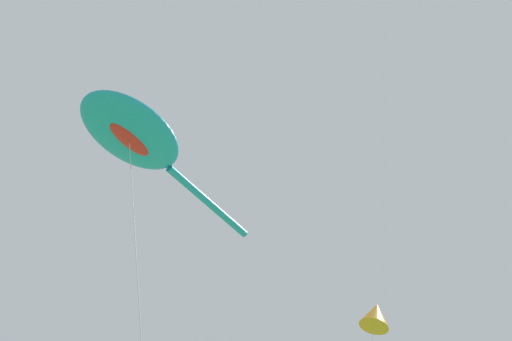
# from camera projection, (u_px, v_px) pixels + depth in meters

# --- Properties ---
(big_show_kite) EXTENTS (9.50, 4.46, 15.38)m
(big_show_kite) POSITION_uv_depth(u_px,v_px,m) (136.00, 137.00, 17.84)
(big_show_kite) COLOR #1E8CBF
(big_show_kite) RESTS_ON ground
(small_kite_tiny_distant) EXTENTS (3.78, 2.88, 12.52)m
(small_kite_tiny_distant) POSITION_uv_depth(u_px,v_px,m) (376.00, 315.00, 21.30)
(small_kite_tiny_distant) COLOR orange
(small_kite_tiny_distant) RESTS_ON ground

